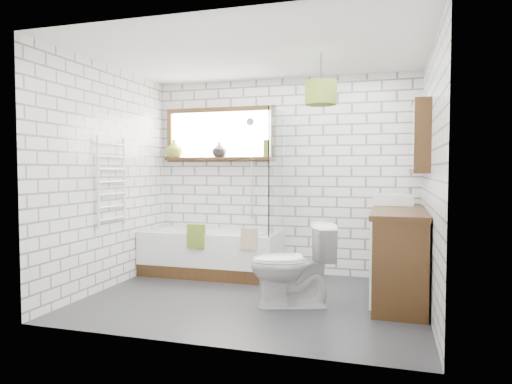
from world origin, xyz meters
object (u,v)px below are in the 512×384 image
(basin, at_px, (393,199))
(pendant, at_px, (321,93))
(bathtub, at_px, (212,252))
(vanity, at_px, (399,253))
(toilet, at_px, (292,264))

(basin, distance_m, pendant, 1.56)
(bathtub, distance_m, pendant, 2.48)
(bathtub, height_order, vanity, vanity)
(vanity, relative_size, toilet, 1.99)
(pendant, bearing_deg, vanity, 23.34)
(bathtub, bearing_deg, toilet, -39.43)
(basin, bearing_deg, pendant, -130.52)
(toilet, relative_size, pendant, 2.58)
(vanity, distance_m, basin, 0.73)
(bathtub, xyz_separation_m, vanity, (2.26, -0.44, 0.19))
(bathtub, xyz_separation_m, basin, (2.20, 0.06, 0.72))
(bathtub, relative_size, pendant, 5.45)
(vanity, distance_m, pendant, 1.84)
(basin, bearing_deg, bathtub, -178.52)
(bathtub, xyz_separation_m, toilet, (1.26, -1.04, 0.13))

